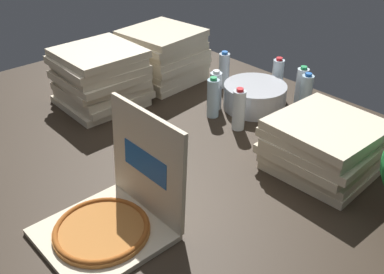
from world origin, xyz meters
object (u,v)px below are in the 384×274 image
object	(u,v)px
open_pizza_box	(114,213)
water_bottle_1	(239,110)
water_bottle_4	(306,93)
ice_bucket	(255,96)
pizza_stack_center_near	(163,56)
pizza_stack_left_mid	(324,146)
water_bottle_0	(277,77)
water_bottle_2	(213,98)
pizza_stack_right_mid	(100,77)
water_bottle_6	(216,91)
water_bottle_3	(301,86)
water_bottle_5	(224,70)

from	to	relation	value
open_pizza_box	water_bottle_1	size ratio (longest dim) A/B	1.96
water_bottle_4	ice_bucket	bearing A→B (deg)	-142.44
water_bottle_1	water_bottle_4	xyz separation A→B (m)	(0.12, 0.41, 0.00)
pizza_stack_center_near	pizza_stack_left_mid	world-z (taller)	pizza_stack_center_near
water_bottle_0	water_bottle_4	distance (m)	0.26
water_bottle_0	water_bottle_2	world-z (taller)	same
water_bottle_2	water_bottle_0	bearing A→B (deg)	83.49
ice_bucket	water_bottle_2	bearing A→B (deg)	-108.73
pizza_stack_right_mid	water_bottle_4	xyz separation A→B (m)	(0.84, 0.78, -0.05)
water_bottle_4	water_bottle_6	bearing A→B (deg)	-136.52
open_pizza_box	water_bottle_3	world-z (taller)	open_pizza_box
water_bottle_3	pizza_stack_left_mid	bearing A→B (deg)	-45.65
pizza_stack_right_mid	water_bottle_5	world-z (taller)	pizza_stack_right_mid
ice_bucket	water_bottle_2	xyz separation A→B (m)	(-0.08, -0.25, 0.04)
pizza_stack_left_mid	water_bottle_2	xyz separation A→B (m)	(-0.68, -0.01, -0.01)
water_bottle_3	water_bottle_2	bearing A→B (deg)	-115.87
pizza_stack_left_mid	water_bottle_0	size ratio (longest dim) A/B	1.98
pizza_stack_right_mid	water_bottle_3	size ratio (longest dim) A/B	2.00
water_bottle_3	water_bottle_0	bearing A→B (deg)	177.93
water_bottle_2	water_bottle_4	world-z (taller)	same
pizza_stack_center_near	water_bottle_1	xyz separation A→B (m)	(0.75, -0.11, -0.05)
open_pizza_box	water_bottle_6	world-z (taller)	open_pizza_box
pizza_stack_center_near	water_bottle_1	world-z (taller)	pizza_stack_center_near
water_bottle_2	water_bottle_3	size ratio (longest dim) A/B	1.00
pizza_stack_left_mid	water_bottle_3	xyz separation A→B (m)	(-0.45, 0.46, -0.01)
water_bottle_1	water_bottle_5	bearing A→B (deg)	142.59
water_bottle_0	water_bottle_1	distance (m)	0.50
pizza_stack_center_near	pizza_stack_right_mid	xyz separation A→B (m)	(0.03, -0.47, -0.00)
pizza_stack_right_mid	water_bottle_0	xyz separation A→B (m)	(0.59, 0.84, -0.05)
water_bottle_4	water_bottle_6	world-z (taller)	same
pizza_stack_left_mid	water_bottle_2	bearing A→B (deg)	-178.99
ice_bucket	water_bottle_2	size ratio (longest dim) A/B	1.53
water_bottle_3	water_bottle_4	size ratio (longest dim) A/B	1.00
pizza_stack_center_near	water_bottle_0	xyz separation A→B (m)	(0.62, 0.37, -0.05)
pizza_stack_left_mid	water_bottle_6	distance (m)	0.74
pizza_stack_center_near	water_bottle_5	distance (m)	0.40
water_bottle_3	water_bottle_4	world-z (taller)	same
open_pizza_box	pizza_stack_left_mid	xyz separation A→B (m)	(0.29, 0.91, 0.04)
water_bottle_0	ice_bucket	bearing A→B (deg)	-82.99
water_bottle_3	pizza_stack_center_near	bearing A→B (deg)	-155.63
water_bottle_3	water_bottle_4	distance (m)	0.09
ice_bucket	pizza_stack_left_mid	bearing A→B (deg)	-21.41
open_pizza_box	water_bottle_1	world-z (taller)	open_pizza_box
water_bottle_5	water_bottle_0	bearing A→B (deg)	29.80
open_pizza_box	water_bottle_1	bearing A→B (deg)	103.17
water_bottle_2	water_bottle_4	size ratio (longest dim) A/B	1.00
water_bottle_2	water_bottle_5	size ratio (longest dim) A/B	1.00
water_bottle_0	water_bottle_3	distance (m)	0.18
open_pizza_box	pizza_stack_left_mid	world-z (taller)	open_pizza_box
open_pizza_box	water_bottle_1	xyz separation A→B (m)	(-0.21, 0.90, 0.03)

